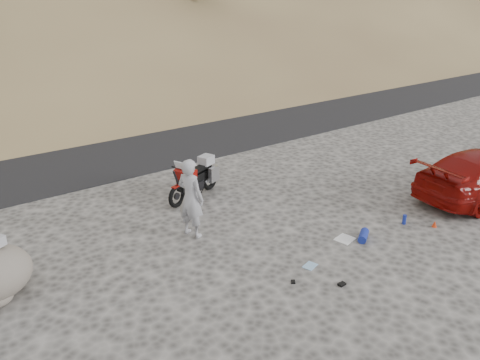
# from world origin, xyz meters

# --- Properties ---
(ground) EXTENTS (140.00, 140.00, 0.00)m
(ground) POSITION_xyz_m (0.00, 0.00, 0.00)
(ground) COLOR #3F3D3A
(ground) RESTS_ON ground
(road) EXTENTS (120.00, 7.00, 0.05)m
(road) POSITION_xyz_m (0.00, 9.00, 0.00)
(road) COLOR black
(road) RESTS_ON ground
(motorcycle) EXTENTS (2.05, 1.06, 1.28)m
(motorcycle) POSITION_xyz_m (0.04, 3.12, 0.55)
(motorcycle) COLOR black
(motorcycle) RESTS_ON ground
(man) EXTENTS (0.67, 0.82, 1.92)m
(man) POSITION_xyz_m (-1.23, 1.25, 0.00)
(man) COLOR #9B9AA0
(man) RESTS_ON ground
(gear_white_cloth) EXTENTS (0.50, 0.46, 0.01)m
(gear_white_cloth) POSITION_xyz_m (1.54, -1.09, 0.01)
(gear_white_cloth) COLOR white
(gear_white_cloth) RESTS_ON ground
(gear_blue_mat) EXTENTS (0.52, 0.43, 0.20)m
(gear_blue_mat) POSITION_xyz_m (1.89, -1.34, 0.10)
(gear_blue_mat) COLOR navy
(gear_blue_mat) RESTS_ON ground
(gear_bottle) EXTENTS (0.11, 0.11, 0.25)m
(gear_bottle) POSITION_xyz_m (3.33, -1.43, 0.12)
(gear_bottle) COLOR navy
(gear_bottle) RESTS_ON ground
(gear_funnel) EXTENTS (0.16, 0.16, 0.16)m
(gear_funnel) POSITION_xyz_m (3.80, -1.98, 0.08)
(gear_funnel) COLOR red
(gear_funnel) RESTS_ON ground
(gear_glove_a) EXTENTS (0.15, 0.11, 0.04)m
(gear_glove_a) POSITION_xyz_m (0.09, -2.31, 0.02)
(gear_glove_a) COLOR black
(gear_glove_a) RESTS_ON ground
(gear_glove_b) EXTENTS (0.13, 0.14, 0.04)m
(gear_glove_b) POSITION_xyz_m (-0.63, -1.67, 0.02)
(gear_glove_b) COLOR black
(gear_glove_b) RESTS_ON ground
(gear_blue_cloth) EXTENTS (0.36, 0.31, 0.01)m
(gear_blue_cloth) POSITION_xyz_m (0.07, -1.43, 0.01)
(gear_blue_cloth) COLOR #89B1D4
(gear_blue_cloth) RESTS_ON ground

